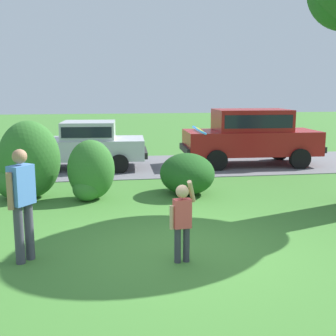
{
  "coord_description": "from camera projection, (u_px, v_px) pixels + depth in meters",
  "views": [
    {
      "loc": [
        -1.36,
        -6.71,
        2.62
      ],
      "look_at": [
        -0.09,
        1.5,
        1.1
      ],
      "focal_mm": 46.69,
      "sensor_mm": 36.0,
      "label": 1
    }
  ],
  "objects": [
    {
      "name": "frisbee",
      "position": [
        200.0,
        130.0,
        7.36
      ],
      "size": [
        0.27,
        0.28,
        0.18
      ],
      "color": "#337FDB"
    },
    {
      "name": "shrub_near_tree",
      "position": [
        27.0,
        164.0,
        10.47
      ],
      "size": [
        1.53,
        1.21,
        1.87
      ],
      "color": "#33702B",
      "rests_on": "ground"
    },
    {
      "name": "shrub_centre_left",
      "position": [
        91.0,
        172.0,
        10.35
      ],
      "size": [
        1.12,
        0.98,
        1.43
      ],
      "color": "#33702B",
      "rests_on": "ground"
    },
    {
      "name": "parked_suv",
      "position": [
        251.0,
        134.0,
        14.96
      ],
      "size": [
        4.76,
        2.23,
        1.92
      ],
      "color": "maroon",
      "rests_on": "ground"
    },
    {
      "name": "parked_sedan",
      "position": [
        83.0,
        143.0,
        14.3
      ],
      "size": [
        4.5,
        2.3,
        1.56
      ],
      "color": "silver",
      "rests_on": "ground"
    },
    {
      "name": "driveway_strip",
      "position": [
        142.0,
        166.0,
        14.87
      ],
      "size": [
        28.0,
        4.4,
        0.02
      ],
      "primitive_type": "cube",
      "color": "slate",
      "rests_on": "ground"
    },
    {
      "name": "shrub_centre",
      "position": [
        186.0,
        174.0,
        10.99
      ],
      "size": [
        1.36,
        1.59,
        1.03
      ],
      "color": "#1E511C",
      "rests_on": "ground"
    },
    {
      "name": "ground_plane",
      "position": [
        188.0,
        249.0,
        7.2
      ],
      "size": [
        80.0,
        80.0,
        0.0
      ],
      "primitive_type": "plane",
      "color": "#3D752D"
    },
    {
      "name": "adult_onlooker",
      "position": [
        22.0,
        199.0,
        6.54
      ],
      "size": [
        0.39,
        0.44,
        1.74
      ],
      "color": "#3F3F4C",
      "rests_on": "ground"
    },
    {
      "name": "child_thrower",
      "position": [
        182.0,
        217.0,
        6.56
      ],
      "size": [
        0.44,
        0.29,
        1.29
      ],
      "color": "#383842",
      "rests_on": "ground"
    }
  ]
}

